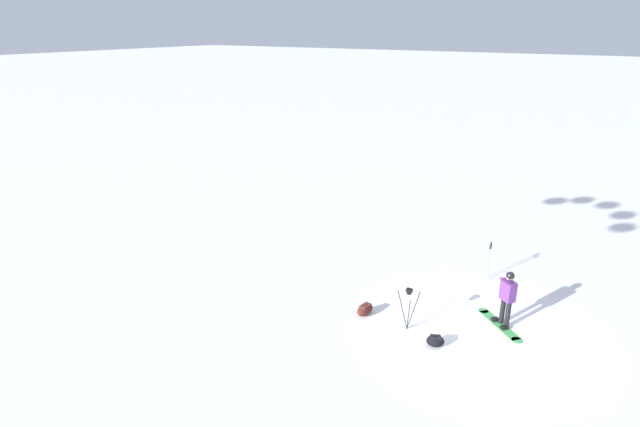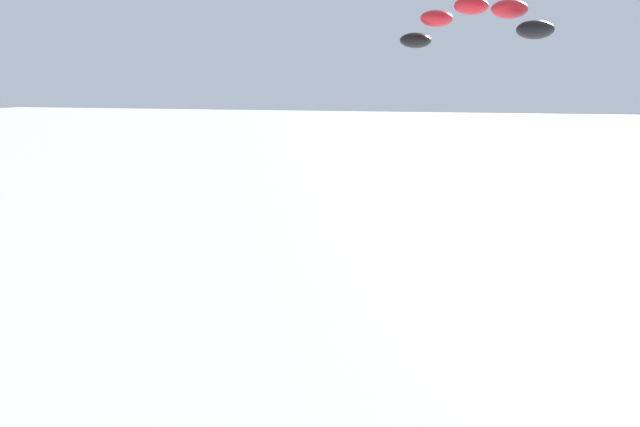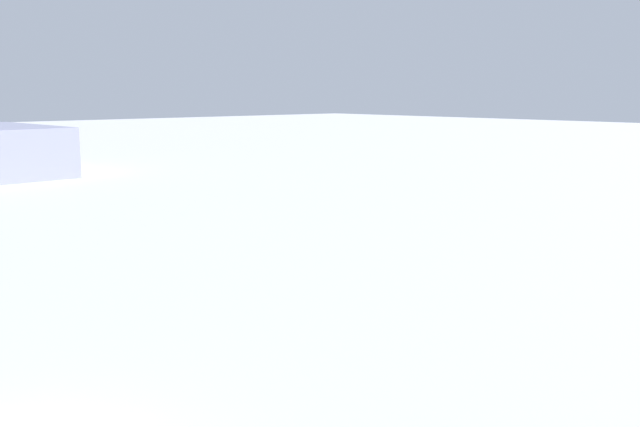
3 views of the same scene
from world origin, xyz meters
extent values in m
ellipsoid|color=black|center=(-9.14, 8.76, 9.51)|extent=(1.39, 1.32, 0.44)
ellipsoid|color=red|center=(-9.58, 8.18, 10.06)|extent=(1.39, 1.32, 0.44)
ellipsoid|color=red|center=(-10.25, 7.28, 10.27)|extent=(1.39, 1.32, 0.44)
ellipsoid|color=red|center=(-10.93, 6.38, 10.06)|extent=(1.39, 1.32, 0.44)
ellipsoid|color=black|center=(-11.37, 5.79, 9.51)|extent=(1.39, 1.32, 0.44)
camera|label=1|loc=(-12.95, -2.83, 8.03)|focal=28.96mm
camera|label=2|loc=(3.99, 6.41, 8.19)|focal=26.21mm
camera|label=3|loc=(2.67, 11.20, 6.43)|focal=38.17mm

